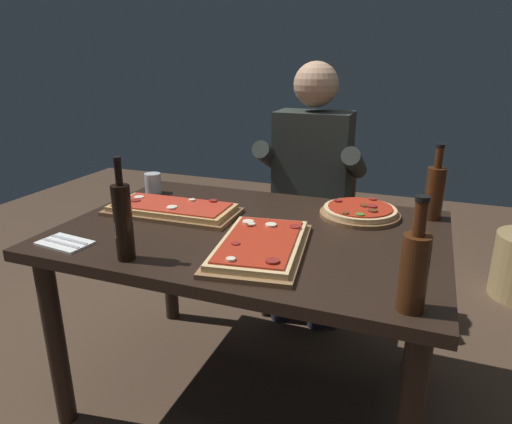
{
  "coord_description": "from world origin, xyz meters",
  "views": [
    {
      "loc": [
        0.58,
        -1.49,
        1.35
      ],
      "look_at": [
        0.0,
        0.05,
        0.79
      ],
      "focal_mm": 32.14,
      "sensor_mm": 36.0,
      "label": 1
    }
  ],
  "objects_px": {
    "pizza_round_far": "(360,212)",
    "oil_bottle_amber": "(414,268)",
    "dining_table": "(251,252)",
    "vinegar_bottle_green": "(123,221)",
    "tumbler_near_camera": "(153,185)",
    "seated_diner": "(310,181)",
    "pizza_rectangular_front": "(172,209)",
    "wine_bottle_dark": "(435,191)",
    "pizza_rectangular_left": "(260,246)",
    "diner_chair": "(314,221)"
  },
  "relations": [
    {
      "from": "pizza_round_far",
      "to": "oil_bottle_amber",
      "type": "xyz_separation_m",
      "value": [
        0.23,
        -0.68,
        0.1
      ]
    },
    {
      "from": "dining_table",
      "to": "vinegar_bottle_green",
      "type": "distance_m",
      "value": 0.53
    },
    {
      "from": "tumbler_near_camera",
      "to": "seated_diner",
      "type": "distance_m",
      "value": 0.79
    },
    {
      "from": "pizza_rectangular_front",
      "to": "vinegar_bottle_green",
      "type": "xyz_separation_m",
      "value": [
        0.09,
        -0.44,
        0.11
      ]
    },
    {
      "from": "seated_diner",
      "to": "wine_bottle_dark",
      "type": "bearing_deg",
      "value": -32.56
    },
    {
      "from": "pizza_rectangular_left",
      "to": "tumbler_near_camera",
      "type": "bearing_deg",
      "value": 146.97
    },
    {
      "from": "dining_table",
      "to": "pizza_round_far",
      "type": "xyz_separation_m",
      "value": [
        0.36,
        0.28,
        0.12
      ]
    },
    {
      "from": "pizza_rectangular_left",
      "to": "vinegar_bottle_green",
      "type": "xyz_separation_m",
      "value": [
        -0.38,
        -0.21,
        0.11
      ]
    },
    {
      "from": "pizza_rectangular_left",
      "to": "diner_chair",
      "type": "relative_size",
      "value": 0.6
    },
    {
      "from": "pizza_round_far",
      "to": "vinegar_bottle_green",
      "type": "xyz_separation_m",
      "value": [
        -0.63,
        -0.67,
        0.11
      ]
    },
    {
      "from": "oil_bottle_amber",
      "to": "seated_diner",
      "type": "bearing_deg",
      "value": 115.92
    },
    {
      "from": "vinegar_bottle_green",
      "to": "tumbler_near_camera",
      "type": "xyz_separation_m",
      "value": [
        -0.33,
        0.66,
        -0.09
      ]
    },
    {
      "from": "pizza_round_far",
      "to": "oil_bottle_amber",
      "type": "height_order",
      "value": "oil_bottle_amber"
    },
    {
      "from": "dining_table",
      "to": "oil_bottle_amber",
      "type": "distance_m",
      "value": 0.74
    },
    {
      "from": "pizza_rectangular_front",
      "to": "dining_table",
      "type": "bearing_deg",
      "value": -7.28
    },
    {
      "from": "dining_table",
      "to": "tumbler_near_camera",
      "type": "relative_size",
      "value": 14.78
    },
    {
      "from": "dining_table",
      "to": "pizza_round_far",
      "type": "relative_size",
      "value": 4.39
    },
    {
      "from": "pizza_round_far",
      "to": "pizza_rectangular_front",
      "type": "bearing_deg",
      "value": -161.73
    },
    {
      "from": "pizza_rectangular_left",
      "to": "oil_bottle_amber",
      "type": "relative_size",
      "value": 1.73
    },
    {
      "from": "pizza_rectangular_left",
      "to": "oil_bottle_amber",
      "type": "distance_m",
      "value": 0.53
    },
    {
      "from": "oil_bottle_amber",
      "to": "vinegar_bottle_green",
      "type": "xyz_separation_m",
      "value": [
        -0.86,
        0.0,
        0.01
      ]
    },
    {
      "from": "seated_diner",
      "to": "vinegar_bottle_green",
      "type": "bearing_deg",
      "value": -105.34
    },
    {
      "from": "pizza_rectangular_left",
      "to": "vinegar_bottle_green",
      "type": "bearing_deg",
      "value": -151.15
    },
    {
      "from": "oil_bottle_amber",
      "to": "diner_chair",
      "type": "bearing_deg",
      "value": 113.71
    },
    {
      "from": "tumbler_near_camera",
      "to": "oil_bottle_amber",
      "type": "bearing_deg",
      "value": -29.39
    },
    {
      "from": "wine_bottle_dark",
      "to": "vinegar_bottle_green",
      "type": "xyz_separation_m",
      "value": [
        -0.9,
        -0.75,
        0.02
      ]
    },
    {
      "from": "dining_table",
      "to": "tumbler_near_camera",
      "type": "height_order",
      "value": "tumbler_near_camera"
    },
    {
      "from": "wine_bottle_dark",
      "to": "oil_bottle_amber",
      "type": "bearing_deg",
      "value": -93.15
    },
    {
      "from": "pizza_rectangular_left",
      "to": "seated_diner",
      "type": "xyz_separation_m",
      "value": [
        -0.07,
        0.92,
        -0.02
      ]
    },
    {
      "from": "dining_table",
      "to": "wine_bottle_dark",
      "type": "distance_m",
      "value": 0.75
    },
    {
      "from": "dining_table",
      "to": "pizza_rectangular_left",
      "type": "distance_m",
      "value": 0.24
    },
    {
      "from": "wine_bottle_dark",
      "to": "oil_bottle_amber",
      "type": "distance_m",
      "value": 0.75
    },
    {
      "from": "dining_table",
      "to": "pizza_rectangular_front",
      "type": "distance_m",
      "value": 0.38
    },
    {
      "from": "pizza_round_far",
      "to": "oil_bottle_amber",
      "type": "distance_m",
      "value": 0.72
    },
    {
      "from": "seated_diner",
      "to": "diner_chair",
      "type": "bearing_deg",
      "value": 90.0
    },
    {
      "from": "dining_table",
      "to": "pizza_rectangular_front",
      "type": "bearing_deg",
      "value": 172.72
    },
    {
      "from": "pizza_rectangular_front",
      "to": "pizza_rectangular_left",
      "type": "bearing_deg",
      "value": -26.18
    },
    {
      "from": "dining_table",
      "to": "wine_bottle_dark",
      "type": "relative_size",
      "value": 4.71
    },
    {
      "from": "pizza_rectangular_left",
      "to": "pizza_round_far",
      "type": "distance_m",
      "value": 0.53
    },
    {
      "from": "tumbler_near_camera",
      "to": "pizza_round_far",
      "type": "bearing_deg",
      "value": 0.53
    },
    {
      "from": "pizza_rectangular_left",
      "to": "vinegar_bottle_green",
      "type": "height_order",
      "value": "vinegar_bottle_green"
    },
    {
      "from": "pizza_rectangular_front",
      "to": "pizza_round_far",
      "type": "distance_m",
      "value": 0.76
    },
    {
      "from": "vinegar_bottle_green",
      "to": "diner_chair",
      "type": "height_order",
      "value": "vinegar_bottle_green"
    },
    {
      "from": "tumbler_near_camera",
      "to": "dining_table",
      "type": "bearing_deg",
      "value": -24.58
    },
    {
      "from": "wine_bottle_dark",
      "to": "tumbler_near_camera",
      "type": "bearing_deg",
      "value": -176.09
    },
    {
      "from": "pizza_round_far",
      "to": "oil_bottle_amber",
      "type": "bearing_deg",
      "value": -71.35
    },
    {
      "from": "diner_chair",
      "to": "oil_bottle_amber",
      "type": "bearing_deg",
      "value": -66.29
    },
    {
      "from": "wine_bottle_dark",
      "to": "seated_diner",
      "type": "relative_size",
      "value": 0.22
    },
    {
      "from": "pizza_rectangular_left",
      "to": "vinegar_bottle_green",
      "type": "distance_m",
      "value": 0.44
    },
    {
      "from": "vinegar_bottle_green",
      "to": "tumbler_near_camera",
      "type": "bearing_deg",
      "value": 116.32
    }
  ]
}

